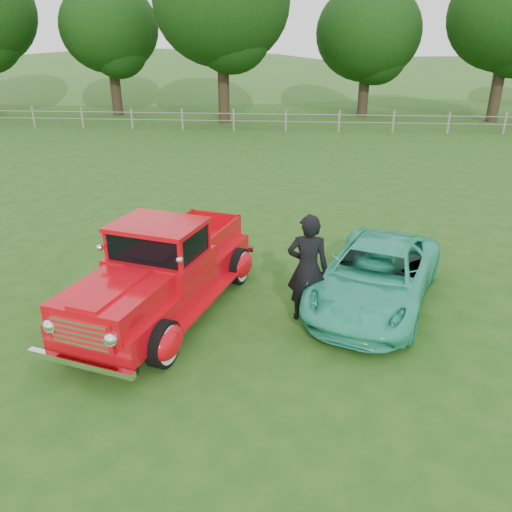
# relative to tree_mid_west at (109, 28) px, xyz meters

# --- Properties ---
(ground) EXTENTS (140.00, 140.00, 0.00)m
(ground) POSITION_rel_tree_mid_west_xyz_m (12.00, -28.00, -5.55)
(ground) COLOR #204A13
(ground) RESTS_ON ground
(distant_hills) EXTENTS (116.00, 60.00, 18.00)m
(distant_hills) POSITION_rel_tree_mid_west_xyz_m (7.92, 31.46, -10.10)
(distant_hills) COLOR #3D6525
(distant_hills) RESTS_ON ground
(fence_line) EXTENTS (48.00, 0.12, 1.20)m
(fence_line) POSITION_rel_tree_mid_west_xyz_m (12.00, -6.00, -4.95)
(fence_line) COLOR gray
(fence_line) RESTS_ON ground
(tree_mid_west) EXTENTS (6.40, 6.40, 8.46)m
(tree_mid_west) POSITION_rel_tree_mid_west_xyz_m (0.00, 0.00, 0.00)
(tree_mid_west) COLOR black
(tree_mid_west) RESTS_ON ground
(tree_near_west) EXTENTS (8.00, 8.00, 10.42)m
(tree_near_west) POSITION_rel_tree_mid_west_xyz_m (8.00, -3.00, 1.25)
(tree_near_west) COLOR black
(tree_near_west) RESTS_ON ground
(tree_near_east) EXTENTS (6.80, 6.80, 8.33)m
(tree_near_east) POSITION_rel_tree_mid_west_xyz_m (17.00, 1.00, -0.30)
(tree_near_east) COLOR black
(tree_near_east) RESTS_ON ground
(tree_mid_east) EXTENTS (7.20, 7.20, 9.44)m
(tree_mid_east) POSITION_rel_tree_mid_west_xyz_m (25.00, -1.00, 0.62)
(tree_mid_east) COLOR black
(tree_mid_east) RESTS_ON ground
(red_pickup) EXTENTS (3.12, 5.26, 1.78)m
(red_pickup) POSITION_rel_tree_mid_west_xyz_m (10.55, -27.06, -4.75)
(red_pickup) COLOR black
(red_pickup) RESTS_ON ground
(teal_sedan) EXTENTS (3.27, 4.60, 1.17)m
(teal_sedan) POSITION_rel_tree_mid_west_xyz_m (14.49, -26.36, -4.97)
(teal_sedan) COLOR #2EBA92
(teal_sedan) RESTS_ON ground
(man) EXTENTS (0.73, 0.48, 2.00)m
(man) POSITION_rel_tree_mid_west_xyz_m (13.17, -27.09, -4.55)
(man) COLOR black
(man) RESTS_ON ground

